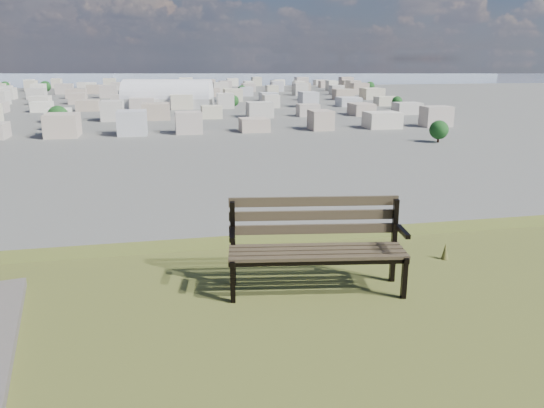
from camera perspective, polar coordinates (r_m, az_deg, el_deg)
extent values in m
cube|color=#483C29|center=(4.67, 5.13, -5.83)|extent=(1.59, 0.31, 0.03)
cube|color=#483C29|center=(4.77, 4.95, -5.37)|extent=(1.59, 0.31, 0.03)
cube|color=#483C29|center=(4.87, 4.78, -4.93)|extent=(1.59, 0.31, 0.03)
cube|color=#483C29|center=(4.97, 4.62, -4.51)|extent=(1.59, 0.31, 0.03)
cube|color=#483C29|center=(4.99, 4.55, -2.70)|extent=(1.58, 0.27, 0.09)
cube|color=#483C29|center=(4.97, 4.55, -1.22)|extent=(1.58, 0.27, 0.09)
cube|color=#483C29|center=(4.96, 4.54, 0.28)|extent=(1.58, 0.27, 0.09)
cube|color=black|center=(4.69, -4.24, -8.32)|extent=(0.05, 0.06, 0.39)
cube|color=black|center=(4.96, -4.21, -4.30)|extent=(0.05, 0.06, 0.81)
cube|color=black|center=(4.79, -4.25, -5.62)|extent=(0.11, 0.44, 0.04)
cube|color=black|center=(4.67, -4.31, -3.28)|extent=(0.09, 0.32, 0.04)
cube|color=black|center=(4.89, 14.05, -7.71)|extent=(0.05, 0.06, 0.39)
cube|color=black|center=(5.16, 12.99, -3.90)|extent=(0.05, 0.06, 0.81)
cube|color=black|center=(4.99, 13.59, -5.14)|extent=(0.11, 0.44, 0.04)
cube|color=black|center=(4.88, 13.90, -2.89)|extent=(0.09, 0.32, 0.04)
cube|color=black|center=(4.68, 5.14, -6.32)|extent=(1.58, 0.28, 0.04)
cube|color=black|center=(4.99, 4.60, -4.90)|extent=(1.58, 0.28, 0.04)
cone|color=brown|center=(5.97, 18.14, -4.85)|extent=(0.08, 0.08, 0.18)
cube|color=beige|center=(313.08, -11.10, 10.63)|extent=(53.01, 31.56, 5.51)
cylinder|color=white|center=(312.88, -11.13, 11.13)|extent=(53.01, 31.56, 20.93)
cube|color=#B1A398|center=(206.08, -21.80, 7.71)|extent=(11.00, 11.00, 7.00)
cube|color=#B3A08E|center=(203.33, -15.07, 8.18)|extent=(11.00, 11.00, 7.00)
cube|color=#B0B0B5|center=(203.38, -8.24, 8.55)|extent=(11.00, 11.00, 7.00)
cube|color=beige|center=(206.25, -1.50, 8.79)|extent=(11.00, 11.00, 7.00)
cube|color=tan|center=(211.82, 4.98, 8.91)|extent=(11.00, 11.00, 7.00)
cube|color=beige|center=(219.88, 11.06, 8.93)|extent=(11.00, 11.00, 7.00)
cube|color=#BCB6AB|center=(230.17, 16.65, 8.85)|extent=(11.00, 11.00, 7.00)
cube|color=#B0B0B5|center=(257.15, -22.63, 8.94)|extent=(11.00, 11.00, 7.00)
cube|color=beige|center=(253.82, -17.25, 9.36)|extent=(11.00, 11.00, 7.00)
cube|color=tan|center=(252.73, -11.76, 9.69)|extent=(11.00, 11.00, 7.00)
cube|color=beige|center=(253.91, -6.26, 9.94)|extent=(11.00, 11.00, 7.00)
cube|color=#BCB6AB|center=(257.34, -0.85, 10.10)|extent=(11.00, 11.00, 7.00)
cube|color=silver|center=(262.92, 4.37, 10.17)|extent=(11.00, 11.00, 7.00)
cube|color=#B1A398|center=(270.52, 9.34, 10.16)|extent=(11.00, 11.00, 7.00)
cube|color=#B3A08E|center=(279.98, 14.01, 10.09)|extent=(11.00, 11.00, 7.00)
cube|color=beige|center=(308.34, -23.20, 9.76)|extent=(11.00, 11.00, 7.00)
cube|color=#BCB6AB|center=(304.62, -18.71, 10.13)|extent=(11.00, 11.00, 7.00)
cube|color=silver|center=(302.77, -14.13, 10.44)|extent=(11.00, 11.00, 7.00)
cube|color=#B1A398|center=(302.80, -9.52, 10.69)|extent=(11.00, 11.00, 7.00)
cube|color=#B3A08E|center=(304.74, -4.93, 10.87)|extent=(11.00, 11.00, 7.00)
cube|color=#B0B0B5|center=(308.54, -0.42, 10.98)|extent=(11.00, 11.00, 7.00)
cube|color=beige|center=(314.12, 3.96, 11.02)|extent=(11.00, 11.00, 7.00)
cube|color=tan|center=(321.41, 8.16, 11.00)|extent=(11.00, 11.00, 7.00)
cube|color=beige|center=(330.29, 12.16, 10.93)|extent=(11.00, 11.00, 7.00)
cube|color=#B3A08E|center=(359.60, -23.60, 10.35)|extent=(11.00, 11.00, 7.00)
cube|color=#B0B0B5|center=(355.60, -19.76, 10.68)|extent=(11.00, 11.00, 7.00)
cube|color=beige|center=(353.20, -15.84, 10.97)|extent=(11.00, 11.00, 7.00)
cube|color=tan|center=(352.42, -11.87, 11.21)|extent=(11.00, 11.00, 7.00)
cube|color=beige|center=(353.27, -7.91, 11.39)|extent=(11.00, 11.00, 7.00)
cube|color=#BCB6AB|center=(355.74, -3.97, 11.53)|extent=(11.00, 11.00, 7.00)
cube|color=silver|center=(359.80, -0.10, 11.60)|extent=(11.00, 11.00, 7.00)
cube|color=#B1A398|center=(365.39, 3.66, 11.63)|extent=(11.00, 11.00, 7.00)
cube|color=#B3A08E|center=(372.45, 7.30, 11.61)|extent=(11.00, 11.00, 7.00)
cube|color=#B0B0B5|center=(380.89, 10.79, 11.55)|extent=(11.00, 11.00, 7.00)
cube|color=beige|center=(416.43, -27.18, 10.46)|extent=(11.00, 11.00, 7.00)
cube|color=#BCB6AB|center=(410.89, -23.90, 10.79)|extent=(11.00, 11.00, 7.00)
cube|color=silver|center=(406.69, -20.54, 11.09)|extent=(11.00, 11.00, 7.00)
cube|color=#B1A398|center=(403.88, -17.12, 11.35)|extent=(11.00, 11.00, 7.00)
cube|color=#B3A08E|center=(402.48, -13.65, 11.58)|extent=(11.00, 11.00, 7.00)
cube|color=#B0B0B5|center=(402.51, -10.17, 11.77)|extent=(11.00, 11.00, 7.00)
cube|color=beige|center=(403.97, -6.69, 11.91)|extent=(11.00, 11.00, 7.00)
cube|color=tan|center=(406.84, -3.25, 12.02)|extent=(11.00, 11.00, 7.00)
cube|color=beige|center=(411.09, 0.13, 12.07)|extent=(11.00, 11.00, 7.00)
cube|color=#BCB6AB|center=(416.69, 3.44, 12.09)|extent=(11.00, 11.00, 7.00)
cube|color=silver|center=(423.57, 6.64, 12.07)|extent=(11.00, 11.00, 7.00)
cube|color=#B1A398|center=(431.68, 9.74, 12.02)|extent=(11.00, 11.00, 7.00)
cube|color=beige|center=(467.76, -27.06, 10.84)|extent=(11.00, 11.00, 7.00)
cube|color=tan|center=(462.22, -24.14, 11.13)|extent=(11.00, 11.00, 7.00)
cube|color=beige|center=(457.86, -21.16, 11.40)|extent=(11.00, 11.00, 7.00)
cube|color=#BCB6AB|center=(454.73, -18.12, 11.65)|extent=(11.00, 11.00, 7.00)
cube|color=silver|center=(452.85, -15.04, 11.87)|extent=(11.00, 11.00, 7.00)
cube|color=#B1A398|center=(452.24, -11.94, 12.05)|extent=(11.00, 11.00, 7.00)
cube|color=#B3A08E|center=(452.90, -8.84, 12.20)|extent=(11.00, 11.00, 7.00)
cube|color=#B0B0B5|center=(454.83, -5.75, 12.32)|extent=(11.00, 11.00, 7.00)
cube|color=beige|center=(458.02, -2.69, 12.39)|extent=(11.00, 11.00, 7.00)
cube|color=tan|center=(462.42, 0.32, 12.44)|extent=(11.00, 11.00, 7.00)
cube|color=beige|center=(468.02, 3.26, 12.45)|extent=(11.00, 11.00, 7.00)
cube|color=#BCB6AB|center=(474.76, 6.13, 12.43)|extent=(11.00, 11.00, 7.00)
cube|color=silver|center=(482.61, 8.91, 12.38)|extent=(11.00, 11.00, 7.00)
cube|color=#B0B0B5|center=(519.11, -26.96, 11.14)|extent=(11.00, 11.00, 7.00)
cube|color=beige|center=(513.56, -24.33, 11.41)|extent=(11.00, 11.00, 7.00)
cube|color=tan|center=(509.08, -21.65, 11.66)|extent=(11.00, 11.00, 7.00)
cube|color=beige|center=(505.69, -18.92, 11.89)|extent=(11.00, 11.00, 7.00)
cube|color=#BCB6AB|center=(503.43, -16.15, 12.09)|extent=(11.00, 11.00, 7.00)
cube|color=silver|center=(502.31, -13.36, 12.27)|extent=(11.00, 11.00, 7.00)
cube|color=#B1A398|center=(502.34, -10.56, 12.42)|extent=(11.00, 11.00, 7.00)
cube|color=#B3A08E|center=(503.50, -7.77, 12.54)|extent=(11.00, 11.00, 7.00)
cube|color=#B0B0B5|center=(505.81, -4.99, 12.63)|extent=(11.00, 11.00, 7.00)
cube|color=beige|center=(509.24, -2.24, 12.70)|extent=(11.00, 11.00, 7.00)
cube|color=tan|center=(513.77, 0.46, 12.73)|extent=(11.00, 11.00, 7.00)
cube|color=beige|center=(519.36, 3.12, 12.74)|extent=(11.00, 11.00, 7.00)
cube|color=#BCB6AB|center=(526.00, 5.71, 12.72)|extent=(11.00, 11.00, 7.00)
cube|color=silver|center=(533.63, 8.23, 12.68)|extent=(11.00, 11.00, 7.00)
cube|color=#B0B0B5|center=(570.47, -26.88, 11.38)|extent=(11.00, 11.00, 7.00)
cube|color=beige|center=(564.92, -24.49, 11.63)|extent=(11.00, 11.00, 7.00)
cube|color=tan|center=(560.33, -22.05, 11.86)|extent=(11.00, 11.00, 7.00)
cube|color=beige|center=(556.74, -19.57, 12.08)|extent=(11.00, 11.00, 7.00)
cube|color=#BCB6AB|center=(554.17, -17.06, 12.27)|extent=(11.00, 11.00, 7.00)
cube|color=silver|center=(552.63, -14.53, 12.44)|extent=(11.00, 11.00, 7.00)
cube|color=#B1A398|center=(552.13, -11.98, 12.59)|extent=(11.00, 11.00, 7.00)
cube|color=#B3A08E|center=(552.67, -9.43, 12.72)|extent=(11.00, 11.00, 7.00)
cube|color=#B0B0B5|center=(554.26, -6.89, 12.82)|extent=(11.00, 11.00, 7.00)
cube|color=beige|center=(556.87, -4.37, 12.89)|extent=(11.00, 11.00, 7.00)
cube|color=tan|center=(560.50, -1.88, 12.94)|extent=(11.00, 11.00, 7.00)
cube|color=beige|center=(565.13, 0.58, 12.97)|extent=(11.00, 11.00, 7.00)
cube|color=#BCB6AB|center=(570.72, 3.00, 12.97)|extent=(11.00, 11.00, 7.00)
cube|color=silver|center=(577.27, 5.37, 12.96)|extent=(11.00, 11.00, 7.00)
cube|color=#B1A398|center=(584.72, 7.67, 12.92)|extent=(11.00, 11.00, 7.00)
cylinder|color=#302118|center=(187.06, 17.44, 6.66)|extent=(0.80, 0.80, 2.10)
sphere|color=#123313|center=(186.64, 17.52, 7.62)|extent=(6.30, 6.30, 6.30)
cylinder|color=#302118|center=(226.58, -21.92, 7.75)|extent=(0.80, 0.80, 2.70)
sphere|color=#123313|center=(226.16, -22.02, 8.76)|extent=(8.10, 8.10, 8.10)
cylinder|color=#302118|center=(311.49, 13.27, 10.15)|extent=(0.80, 0.80, 1.95)
sphere|color=#123313|center=(311.25, 13.31, 10.69)|extent=(5.85, 5.85, 5.85)
cylinder|color=#302118|center=(406.99, -3.25, 11.68)|extent=(0.80, 0.80, 2.25)
sphere|color=#123313|center=(406.78, -3.25, 12.16)|extent=(6.75, 6.75, 6.75)
cylinder|color=#302118|center=(470.92, -23.14, 11.04)|extent=(0.80, 0.80, 2.85)
sphere|color=#123313|center=(470.71, -23.20, 11.55)|extent=(8.55, 8.55, 8.55)
cylinder|color=#302118|center=(518.72, -26.71, 10.91)|extent=(0.80, 0.80, 2.40)
sphere|color=#123313|center=(518.55, -26.76, 11.30)|extent=(7.20, 7.20, 7.20)
cylinder|color=#302118|center=(305.44, -4.16, 10.43)|extent=(0.80, 0.80, 2.10)
sphere|color=#123313|center=(305.19, -4.17, 11.02)|extent=(6.30, 6.30, 6.30)
cylinder|color=#302118|center=(455.53, 10.47, 11.87)|extent=(0.80, 0.80, 2.55)
sphere|color=#123313|center=(455.32, 10.50, 12.35)|extent=(7.65, 7.65, 7.65)
cube|color=gray|center=(902.03, -12.04, 13.32)|extent=(2400.00, 700.00, 0.12)
cube|color=#8290A1|center=(1399.75, -5.78, 15.10)|extent=(700.00, 220.00, 45.00)
cube|color=#8290A1|center=(1572.48, 13.14, 15.08)|extent=(500.00, 220.00, 60.00)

